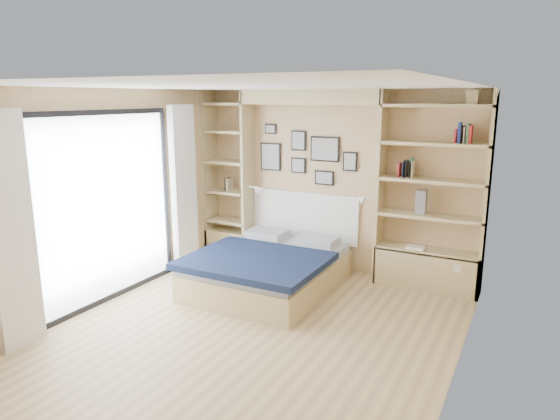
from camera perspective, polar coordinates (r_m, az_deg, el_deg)
The scene contains 8 objects.
ground at distance 5.40m, azimuth -3.05°, elevation -13.64°, with size 4.50×4.50×0.00m, color tan.
room_shell at distance 6.49m, azimuth 0.73°, elevation 1.03°, with size 4.50×4.50×4.50m.
bed at distance 6.43m, azimuth -1.26°, elevation -6.58°, with size 1.64×2.10×1.07m.
photo_gallery at distance 7.06m, azimuth 2.85°, elevation 6.31°, with size 1.48×0.02×0.82m.
reading_lamps at distance 6.87m, azimuth 3.17°, elevation 1.88°, with size 1.92×0.12×0.15m.
shelf_decor at distance 6.38m, azimuth 15.86°, elevation 6.13°, with size 3.50×0.23×2.03m.
deck at distance 7.74m, azimuth -26.84°, elevation -6.70°, with size 3.20×4.00×0.05m, color #746656.
deck_chair at distance 7.63m, azimuth -28.29°, elevation -4.04°, with size 0.54×0.84×0.82m.
Camera 1 is at (2.48, -4.15, 2.40)m, focal length 32.00 mm.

